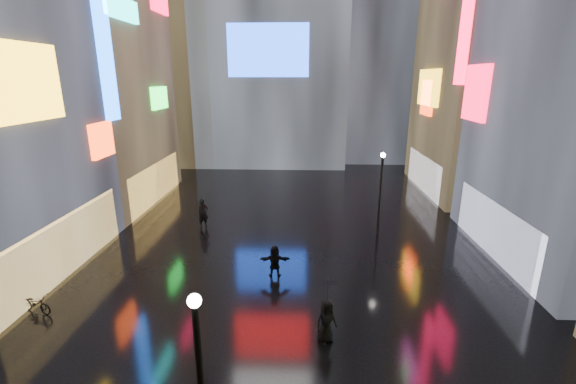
{
  "coord_description": "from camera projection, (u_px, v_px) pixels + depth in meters",
  "views": [
    {
      "loc": [
        0.63,
        -2.96,
        9.47
      ],
      "look_at": [
        0.0,
        12.0,
        5.0
      ],
      "focal_mm": 24.0,
      "sensor_mm": 36.0,
      "label": 1
    }
  ],
  "objects": [
    {
      "name": "tower_flank_right",
      "position": [
        378.0,
        9.0,
        44.39
      ],
      "size": [
        12.0,
        12.0,
        34.0
      ],
      "primitive_type": "cube",
      "color": "black",
      "rests_on": "ground"
    },
    {
      "name": "lamp_near",
      "position": [
        201.0,
        384.0,
        8.53
      ],
      "size": [
        0.3,
        0.3,
        5.2
      ],
      "color": "black",
      "rests_on": "ground"
    },
    {
      "name": "pedestrian_4",
      "position": [
        326.0,
        321.0,
        14.18
      ],
      "size": [
        1.0,
        0.88,
        1.71
      ],
      "primitive_type": "imported",
      "rotation": [
        0.0,
        0.0,
        0.51
      ],
      "color": "black",
      "rests_on": "ground"
    },
    {
      "name": "pedestrian_5",
      "position": [
        275.0,
        261.0,
        18.86
      ],
      "size": [
        1.52,
        0.55,
        1.62
      ],
      "primitive_type": "imported",
      "rotation": [
        0.0,
        0.0,
        3.19
      ],
      "color": "black",
      "rests_on": "ground"
    },
    {
      "name": "building_left_far",
      "position": [
        77.0,
        56.0,
        27.96
      ],
      "size": [
        10.28,
        12.0,
        22.0
      ],
      "color": "black",
      "rests_on": "ground"
    },
    {
      "name": "ground",
      "position": [
        293.0,
        231.0,
        24.72
      ],
      "size": [
        140.0,
        140.0,
        0.0
      ],
      "primitive_type": "plane",
      "color": "black",
      "rests_on": "ground"
    },
    {
      "name": "tower_flank_left",
      "position": [
        173.0,
        44.0,
        42.62
      ],
      "size": [
        10.0,
        10.0,
        26.0
      ],
      "primitive_type": "cube",
      "color": "black",
      "rests_on": "ground"
    },
    {
      "name": "pedestrian_6",
      "position": [
        203.0,
        214.0,
        25.07
      ],
      "size": [
        0.83,
        0.76,
        1.91
      ],
      "primitive_type": "imported",
      "rotation": [
        0.0,
        0.0,
        0.57
      ],
      "color": "black",
      "rests_on": "ground"
    },
    {
      "name": "building_right_far",
      "position": [
        504.0,
        16.0,
        29.65
      ],
      "size": [
        10.28,
        12.0,
        28.0
      ],
      "color": "black",
      "rests_on": "ground"
    },
    {
      "name": "bicycle",
      "position": [
        36.0,
        303.0,
        16.05
      ],
      "size": [
        1.69,
        0.99,
        0.84
      ],
      "primitive_type": "imported",
      "rotation": [
        0.0,
        0.0,
        1.28
      ],
      "color": "black",
      "rests_on": "ground"
    },
    {
      "name": "lamp_far",
      "position": [
        381.0,
        189.0,
        23.37
      ],
      "size": [
        0.3,
        0.3,
        5.2
      ],
      "color": "black",
      "rests_on": "ground"
    },
    {
      "name": "umbrella_2",
      "position": [
        327.0,
        290.0,
        13.82
      ],
      "size": [
        1.18,
        1.17,
        0.83
      ],
      "primitive_type": "imported",
      "rotation": [
        0.0,
        0.0,
        4.36
      ],
      "color": "black",
      "rests_on": "pedestrian_4"
    }
  ]
}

